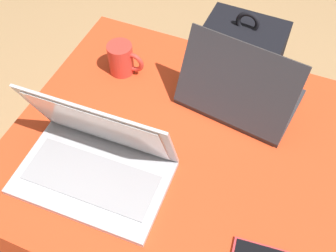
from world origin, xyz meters
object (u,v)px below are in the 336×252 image
laptop_near (95,160)px  coffee_mug (122,59)px  laptop_far (239,92)px  backpack (239,67)px

laptop_near → coffee_mug: laptop_near is taller
laptop_near → laptop_far: size_ratio=1.10×
laptop_far → coffee_mug: size_ratio=3.04×
backpack → coffee_mug: 0.54m
laptop_near → backpack: size_ratio=0.85×
backpack → coffee_mug: size_ratio=3.94×
backpack → coffee_mug: bearing=52.6°
laptop_far → laptop_near: bearing=61.6°
laptop_near → coffee_mug: size_ratio=3.34×
laptop_near → laptop_far: (0.27, 0.36, -0.00)m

